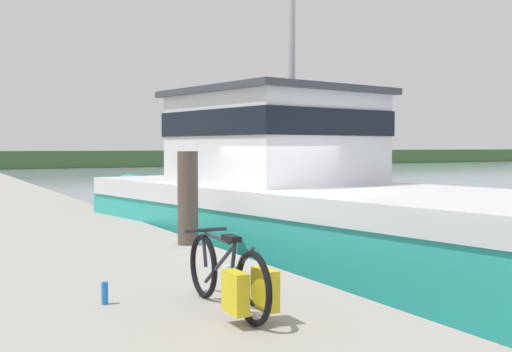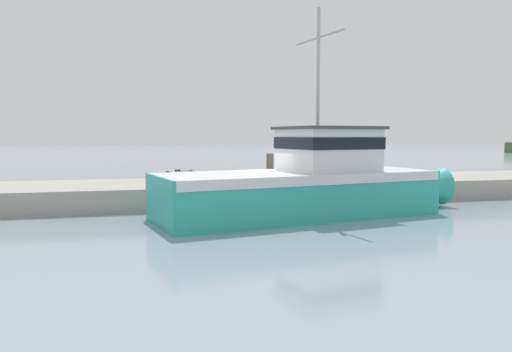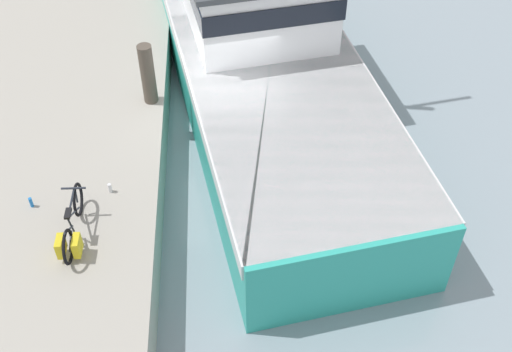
# 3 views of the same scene
# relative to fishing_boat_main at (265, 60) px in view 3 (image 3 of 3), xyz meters

# --- Properties ---
(ground_plane) EXTENTS (320.00, 320.00, 0.00)m
(ground_plane) POSITION_rel_fishing_boat_main_xyz_m (-0.99, -1.10, -1.34)
(ground_plane) COLOR #84939E
(dock_pier) EXTENTS (5.60, 80.00, 0.99)m
(dock_pier) POSITION_rel_fishing_boat_main_xyz_m (-5.14, -1.10, -0.85)
(dock_pier) COLOR #A39E93
(dock_pier) RESTS_ON ground_plane
(fishing_boat_main) EXTENTS (5.76, 13.49, 8.24)m
(fishing_boat_main) POSITION_rel_fishing_boat_main_xyz_m (0.00, 0.00, 0.00)
(fishing_boat_main) COLOR teal
(fishing_boat_main) RESTS_ON ground_plane
(bicycle_touring) EXTENTS (0.44, 1.76, 0.71)m
(bicycle_touring) POSITION_rel_fishing_boat_main_xyz_m (-3.77, -4.95, -0.03)
(bicycle_touring) COLOR black
(bicycle_touring) RESTS_ON dock_pier
(mooring_post) EXTENTS (0.31, 0.31, 1.43)m
(mooring_post) POSITION_rel_fishing_boat_main_xyz_m (-2.62, -0.91, 0.36)
(mooring_post) COLOR #51473D
(mooring_post) RESTS_ON dock_pier
(water_bottle_by_bike) EXTENTS (0.07, 0.07, 0.20)m
(water_bottle_by_bike) POSITION_rel_fishing_boat_main_xyz_m (-3.25, -3.73, -0.25)
(water_bottle_by_bike) COLOR silver
(water_bottle_by_bike) RESTS_ON dock_pier
(water_bottle_on_curb) EXTENTS (0.06, 0.06, 0.22)m
(water_bottle_on_curb) POSITION_rel_fishing_boat_main_xyz_m (-4.69, -4.03, -0.25)
(water_bottle_on_curb) COLOR blue
(water_bottle_on_curb) RESTS_ON dock_pier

